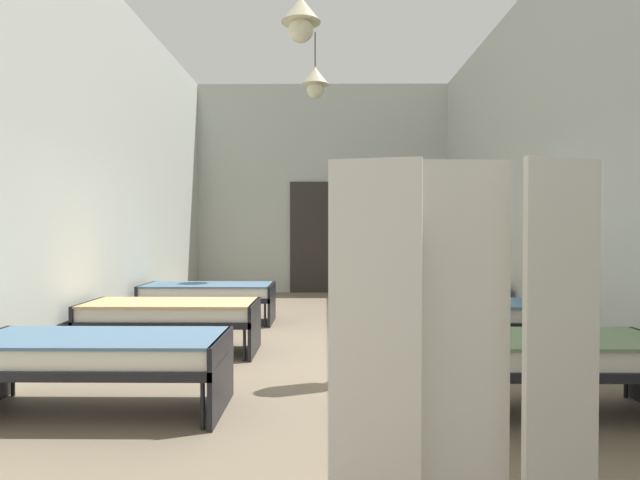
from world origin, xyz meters
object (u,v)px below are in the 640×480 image
nurse_near_aisle (359,324)px  privacy_screen (467,347)px  bed_right_row_2 (434,293)px  bed_right_row_0 (537,355)px  bed_left_row_1 (171,314)px  bed_left_row_0 (99,354)px  bed_right_row_1 (469,314)px  bed_left_row_2 (209,293)px

nurse_near_aisle → privacy_screen: size_ratio=0.87×
privacy_screen → bed_right_row_2: bearing=75.9°
bed_right_row_0 → bed_left_row_1: size_ratio=1.00×
bed_right_row_2 → bed_left_row_0: bearing=-131.0°
bed_right_row_1 → bed_right_row_0: bearing=-90.0°
bed_left_row_2 → bed_right_row_2: same height
bed_right_row_0 → bed_right_row_2: 3.80m
bed_left_row_0 → bed_right_row_0: bearing=0.0°
bed_left_row_1 → nurse_near_aisle: (2.02, -1.13, 0.09)m
bed_right_row_2 → bed_right_row_0: bearing=-90.0°
bed_right_row_2 → bed_left_row_1: bearing=-150.1°
bed_left_row_1 → bed_right_row_2: 3.81m
bed_left_row_0 → bed_right_row_1: (3.31, 1.90, 0.00)m
bed_left_row_1 → privacy_screen: privacy_screen is taller
bed_right_row_0 → bed_left_row_1: (-3.31, 1.90, 0.00)m
privacy_screen → bed_right_row_0: bearing=54.9°
bed_right_row_1 → nurse_near_aisle: (-1.29, -1.13, 0.09)m
bed_right_row_1 → nurse_near_aisle: size_ratio=1.28×
privacy_screen → bed_left_row_0: bearing=141.9°
bed_left_row_0 → bed_right_row_2: bearing=49.0°
bed_left_row_0 → bed_right_row_0: same height
bed_left_row_0 → bed_right_row_2: 5.04m
nurse_near_aisle → bed_right_row_2: bearing=-26.5°
bed_left_row_0 → nurse_near_aisle: nurse_near_aisle is taller
bed_right_row_0 → bed_right_row_1: size_ratio=1.00×
bed_right_row_2 → privacy_screen: bearing=-100.0°
bed_left_row_1 → bed_left_row_2: bearing=90.0°
bed_left_row_2 → privacy_screen: (2.36, -5.38, 0.41)m
bed_right_row_1 → privacy_screen: 3.64m
bed_left_row_2 → privacy_screen: 5.89m
bed_left_row_2 → nurse_near_aisle: nurse_near_aisle is taller
bed_right_row_1 → nurse_near_aisle: nurse_near_aisle is taller
bed_left_row_0 → bed_right_row_2: (3.31, 3.80, 0.00)m
bed_right_row_0 → nurse_near_aisle: size_ratio=1.28×
bed_left_row_1 → bed_left_row_0: bearing=-90.0°
bed_right_row_1 → bed_left_row_2: same height
bed_right_row_1 → bed_right_row_2: (0.00, 1.90, 0.00)m
bed_right_row_1 → bed_left_row_2: 3.81m
bed_right_row_2 → nurse_near_aisle: 3.30m
bed_left_row_2 → bed_right_row_2: (3.31, 0.00, 0.00)m
bed_left_row_0 → privacy_screen: 2.87m
bed_left_row_0 → bed_left_row_1: bearing=90.0°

